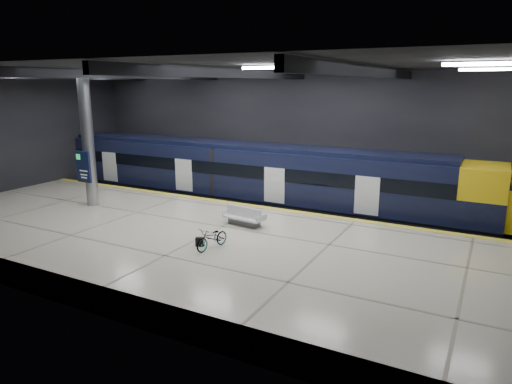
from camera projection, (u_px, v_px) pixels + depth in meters
The scene contains 10 objects.
ground at pixel (234, 243), 21.46m from camera, with size 30.00×30.00×0.00m, color black.
room_shell at pixel (232, 121), 20.14m from camera, with size 30.10×16.10×8.05m.
platform at pixel (204, 249), 19.19m from camera, with size 30.00×11.00×1.10m, color beige.
safety_strip at pixel (261, 207), 23.57m from camera, with size 30.00×0.40×0.01m, color yellow.
rails at pixel (283, 213), 26.17m from camera, with size 30.00×1.52×0.16m.
train at pixel (266, 177), 26.20m from camera, with size 29.40×2.84×3.79m.
bench at pixel (244, 219), 20.47m from camera, with size 2.00×1.02×0.85m.
bicycle at pixel (212, 238), 17.53m from camera, with size 0.57×1.65×0.86m, color #99999E.
pannier_bag at pixel (200, 242), 17.86m from camera, with size 0.30×0.18×0.35m, color black.
info_column at pixel (87, 141), 23.19m from camera, with size 0.90×0.78×6.90m.
Camera 1 is at (10.45, -17.46, 7.31)m, focal length 32.00 mm.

